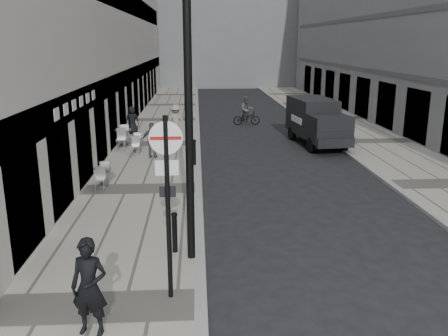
# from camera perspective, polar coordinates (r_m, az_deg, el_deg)

# --- Properties ---
(sidewalk) EXTENTS (4.00, 60.00, 0.12)m
(sidewalk) POSITION_cam_1_polar(r_m,az_deg,el_deg) (24.21, -7.93, 2.82)
(sidewalk) COLOR gray
(sidewalk) RESTS_ON ground
(far_sidewalk) EXTENTS (4.00, 60.00, 0.12)m
(far_sidewalk) POSITION_cam_1_polar(r_m,az_deg,el_deg) (25.76, 17.30, 3.02)
(far_sidewalk) COLOR gray
(far_sidewalk) RESTS_ON ground
(walking_man) EXTENTS (0.71, 0.54, 1.77)m
(walking_man) POSITION_cam_1_polar(r_m,az_deg,el_deg) (8.70, -15.89, -13.61)
(walking_man) COLOR black
(walking_man) RESTS_ON sidewalk
(sign_post) EXTENTS (0.63, 0.10, 3.67)m
(sign_post) POSITION_cam_1_polar(r_m,az_deg,el_deg) (9.00, -6.84, -2.01)
(sign_post) COLOR black
(sign_post) RESTS_ON sidewalk
(lamppost) EXTENTS (0.32, 0.32, 7.04)m
(lamppost) POSITION_cam_1_polar(r_m,az_deg,el_deg) (10.44, -4.31, 9.15)
(lamppost) COLOR black
(lamppost) RESTS_ON sidewalk
(bollard_near) EXTENTS (0.13, 0.13, 0.95)m
(bollard_near) POSITION_cam_1_polar(r_m,az_deg,el_deg) (11.62, -5.95, -7.85)
(bollard_near) COLOR black
(bollard_near) RESTS_ON sidewalk
(bollard_far) EXTENTS (0.13, 0.13, 1.01)m
(bollard_far) POSITION_cam_1_polar(r_m,az_deg,el_deg) (19.68, -3.59, 1.82)
(bollard_far) COLOR black
(bollard_far) RESTS_ON sidewalk
(panel_van) EXTENTS (2.31, 5.03, 2.29)m
(panel_van) POSITION_cam_1_polar(r_m,az_deg,el_deg) (24.44, 11.02, 5.74)
(panel_van) COLOR black
(panel_van) RESTS_ON ground
(cyclist) EXTENTS (1.69, 0.66, 1.80)m
(cyclist) POSITION_cam_1_polar(r_m,az_deg,el_deg) (30.02, 2.73, 6.54)
(cyclist) COLOR black
(cyclist) RESTS_ON ground
(pedestrian_a) EXTENTS (0.95, 0.45, 1.58)m
(pedestrian_a) POSITION_cam_1_polar(r_m,az_deg,el_deg) (20.99, -8.62, 3.30)
(pedestrian_a) COLOR #4D4D51
(pedestrian_a) RESTS_ON sidewalk
(pedestrian_b) EXTENTS (1.16, 0.72, 1.74)m
(pedestrian_b) POSITION_cam_1_polar(r_m,az_deg,el_deg) (25.63, -5.84, 5.67)
(pedestrian_b) COLOR gray
(pedestrian_b) RESTS_ON sidewalk
(pedestrian_c) EXTENTS (0.88, 0.72, 1.54)m
(pedestrian_c) POSITION_cam_1_polar(r_m,az_deg,el_deg) (26.82, -10.98, 5.68)
(pedestrian_c) COLOR black
(pedestrian_c) RESTS_ON sidewalk
(cafe_table_near) EXTENTS (0.67, 1.50, 0.86)m
(cafe_table_near) POSITION_cam_1_polar(r_m,az_deg,el_deg) (22.20, -10.43, 2.92)
(cafe_table_near) COLOR silver
(cafe_table_near) RESTS_ON sidewalk
(cafe_table_mid) EXTENTS (0.63, 1.42, 0.81)m
(cafe_table_mid) POSITION_cam_1_polar(r_m,az_deg,el_deg) (17.27, -14.36, -0.82)
(cafe_table_mid) COLOR #ABABAD
(cafe_table_mid) RESTS_ON sidewalk
(cafe_table_far) EXTENTS (0.80, 1.80, 1.02)m
(cafe_table_far) POSITION_cam_1_polar(r_m,az_deg,el_deg) (23.49, -12.03, 3.71)
(cafe_table_far) COLOR silver
(cafe_table_far) RESTS_ON sidewalk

